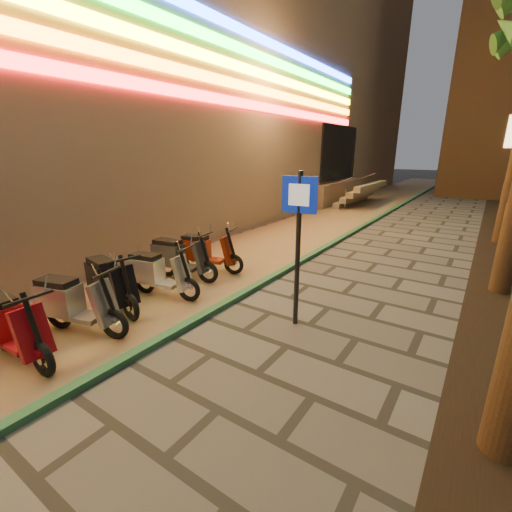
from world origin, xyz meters
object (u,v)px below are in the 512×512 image
Objects in this scene: scooter_5 at (72,303)px; scooter_6 at (109,282)px; scooter_9 at (205,251)px; pedestrian_sign at (298,229)px; scooter_7 at (156,273)px; scooter_4 at (10,326)px; scooter_8 at (178,257)px.

scooter_6 reaches higher than scooter_5.
scooter_6 is 2.62m from scooter_9.
scooter_7 is at bearing -177.19° from pedestrian_sign.
scooter_4 is 1.87m from scooter_6.
scooter_4 is 4.47m from scooter_9.
scooter_8 is at bearing -116.66° from scooter_9.
scooter_8 is (-3.38, 0.44, -1.19)m from pedestrian_sign.
pedestrian_sign is 1.59× the size of scooter_9.
scooter_4 is 1.03× the size of scooter_7.
scooter_5 is at bearing -100.64° from scooter_7.
scooter_7 is 1.05m from scooter_8.
scooter_6 is (-0.35, 0.91, 0.00)m from scooter_5.
scooter_5 is 3.55m from scooter_9.
pedestrian_sign is 3.79m from scooter_6.
pedestrian_sign is at bearing 45.88° from scooter_4.
pedestrian_sign is 1.56× the size of scooter_5.
scooter_6 reaches higher than scooter_4.
scooter_4 is 0.92m from scooter_5.
scooter_5 is 1.02× the size of scooter_9.
scooter_7 is at bearing -78.74° from scooter_8.
scooter_4 reaches higher than scooter_9.
scooter_5 reaches higher than scooter_7.
scooter_4 is 0.99× the size of scooter_8.
scooter_5 is 1.80m from scooter_7.
scooter_8 is 1.03× the size of scooter_9.
pedestrian_sign is 1.53× the size of scooter_6.
scooter_5 is 0.98× the size of scooter_6.
pedestrian_sign is 3.27m from scooter_7.
pedestrian_sign is 1.60× the size of scooter_7.
scooter_5 is at bearing -100.26° from scooter_9.
scooter_8 reaches higher than scooter_4.
pedestrian_sign is at bearing -35.07° from scooter_9.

